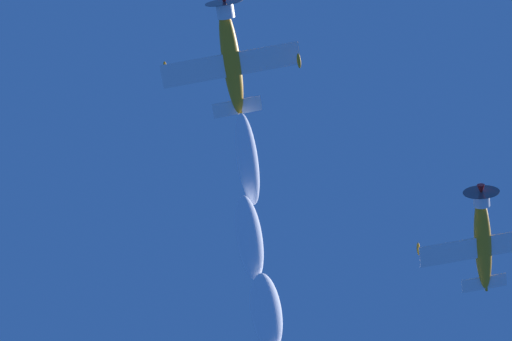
{
  "coord_description": "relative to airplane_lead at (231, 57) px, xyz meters",
  "views": [
    {
      "loc": [
        -12.71,
        22.74,
        1.51
      ],
      "look_at": [
        5.37,
        -2.75,
        57.33
      ],
      "focal_mm": 68.33,
      "sensor_mm": 36.0,
      "label": 1
    }
  ],
  "objects": [
    {
      "name": "airplane_lead",
      "position": [
        0.0,
        0.0,
        0.0
      ],
      "size": [
        8.32,
        7.71,
        3.27
      ],
      "color": "orange"
    },
    {
      "name": "airplane_left_wingman",
      "position": [
        -6.51,
        -20.25,
        -1.49
      ],
      "size": [
        8.39,
        7.75,
        3.12
      ],
      "color": "orange"
    }
  ]
}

